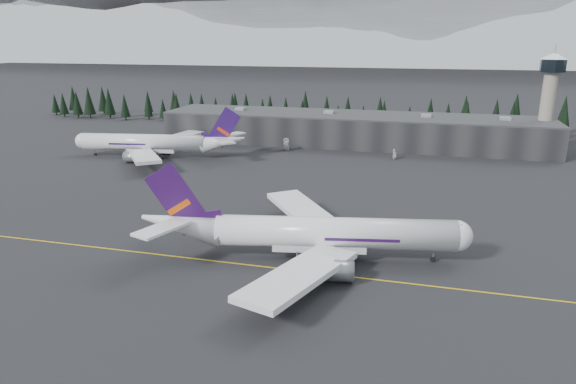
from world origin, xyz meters
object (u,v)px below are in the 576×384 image
(jet_main, at_px, (306,233))
(gse_vehicle_a, at_px, (286,149))
(jet_parked, at_px, (158,143))
(control_tower, at_px, (549,92))
(terminal, at_px, (352,129))
(gse_vehicle_b, at_px, (394,158))

(jet_main, distance_m, gse_vehicle_a, 105.32)
(jet_parked, bearing_deg, control_tower, -170.53)
(terminal, relative_size, gse_vehicle_a, 31.74)
(jet_main, bearing_deg, terminal, 82.92)
(terminal, relative_size, jet_parked, 2.44)
(jet_main, relative_size, gse_vehicle_b, 16.88)
(jet_parked, bearing_deg, terminal, -155.35)
(gse_vehicle_a, relative_size, gse_vehicle_b, 1.27)
(gse_vehicle_b, bearing_deg, jet_main, -9.52)
(terminal, height_order, control_tower, control_tower)
(terminal, height_order, gse_vehicle_b, terminal)
(gse_vehicle_b, bearing_deg, gse_vehicle_a, -99.03)
(jet_parked, xyz_separation_m, gse_vehicle_a, (43.48, 24.32, -4.78))
(control_tower, xyz_separation_m, jet_main, (-67.08, -123.74, -17.81))
(terminal, relative_size, gse_vehicle_b, 40.35)
(gse_vehicle_b, bearing_deg, control_tower, 114.57)
(control_tower, height_order, jet_parked, control_tower)
(terminal, bearing_deg, jet_main, -86.25)
(jet_main, height_order, jet_parked, jet_main)
(control_tower, distance_m, jet_main, 141.88)
(terminal, xyz_separation_m, gse_vehicle_a, (-23.27, -20.27, -5.60))
(gse_vehicle_a, bearing_deg, jet_main, -75.65)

